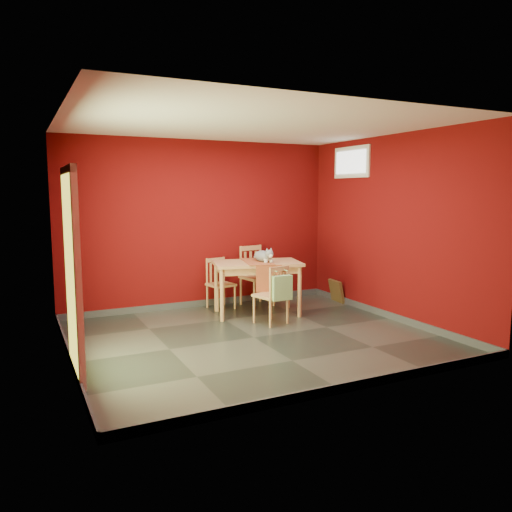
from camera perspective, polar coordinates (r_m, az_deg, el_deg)
name	(u,v)px	position (r m, az deg, el deg)	size (l,w,h in m)	color
ground	(254,337)	(6.55, -0.25, -9.29)	(4.50, 4.50, 0.00)	#2D342D
room_shell	(254,334)	(6.54, -0.25, -8.87)	(4.50, 4.50, 4.50)	#5F090A
doorway	(71,267)	(5.34, -20.38, -1.22)	(0.06, 1.01, 2.13)	#B7D838
window	(351,162)	(8.31, 10.85, 10.49)	(0.05, 0.90, 0.50)	white
outlet_plate	(286,281)	(8.92, 3.49, -2.84)	(0.08, 0.01, 0.12)	silver
dining_table	(257,268)	(7.62, 0.10, -1.42)	(1.45, 1.05, 0.82)	tan
table_runner	(261,267)	(7.49, 0.55, -1.27)	(0.56, 0.88, 0.41)	#9E4928
chair_far_left	(220,283)	(8.10, -4.18, -3.06)	(0.44, 0.44, 0.81)	tan
chair_far_right	(256,275)	(8.29, -0.03, -2.18)	(0.53, 0.53, 0.98)	tan
chair_near	(273,294)	(7.11, 1.92, -4.37)	(0.49, 0.49, 0.85)	tan
tote_bag	(282,288)	(6.92, 2.98, -3.64)	(0.29, 0.18, 0.41)	#81AE6F
cat	(263,254)	(7.60, 0.81, 0.24)	(0.25, 0.47, 0.24)	slate
picture_frame	(336,291)	(8.67, 9.17, -3.97)	(0.15, 0.38, 0.38)	brown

